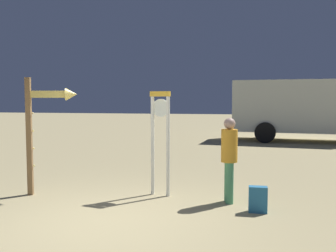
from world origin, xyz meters
name	(u,v)px	position (x,y,z in m)	size (l,w,h in m)	color
ground_plane	(103,223)	(0.00, 0.00, 0.00)	(80.00, 80.00, 0.00)	tan
standing_clock	(160,133)	(0.54, 1.78, 1.25)	(0.42, 0.16, 2.07)	white
arrow_sign	(45,117)	(-1.72, 1.40, 1.56)	(1.02, 0.43, 2.35)	olive
person_near_clock	(229,156)	(1.90, 1.50, 0.88)	(0.30, 0.30, 1.58)	#478F60
backpack	(258,200)	(2.40, 1.00, 0.22)	(0.31, 0.20, 0.45)	teal
box_truck_near	(310,107)	(5.20, 12.02, 1.54)	(7.33, 3.15, 2.74)	silver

